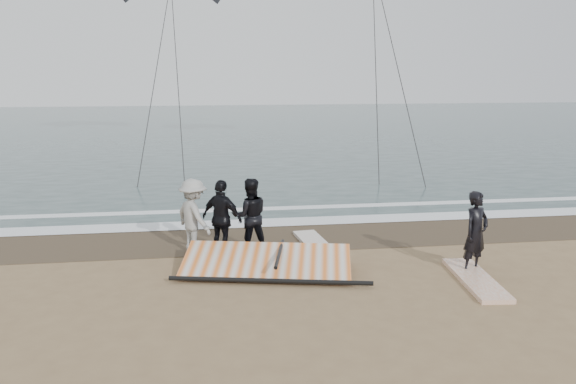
# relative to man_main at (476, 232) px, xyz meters

# --- Properties ---
(ground) EXTENTS (120.00, 120.00, 0.00)m
(ground) POSITION_rel_man_main_xyz_m (-3.11, -1.17, -0.94)
(ground) COLOR #8C704C
(ground) RESTS_ON ground
(sea) EXTENTS (120.00, 54.00, 0.02)m
(sea) POSITION_rel_man_main_xyz_m (-3.11, 31.83, -0.93)
(sea) COLOR #233838
(sea) RESTS_ON ground
(wet_sand) EXTENTS (120.00, 2.80, 0.01)m
(wet_sand) POSITION_rel_man_main_xyz_m (-3.11, 3.33, -0.94)
(wet_sand) COLOR #4C3D2B
(wet_sand) RESTS_ON ground
(foam_near) EXTENTS (120.00, 0.90, 0.01)m
(foam_near) POSITION_rel_man_main_xyz_m (-3.11, 4.73, -0.92)
(foam_near) COLOR white
(foam_near) RESTS_ON sea
(foam_far) EXTENTS (120.00, 0.45, 0.01)m
(foam_far) POSITION_rel_man_main_xyz_m (-3.11, 6.43, -0.92)
(foam_far) COLOR white
(foam_far) RESTS_ON sea
(man_main) EXTENTS (0.82, 0.71, 1.89)m
(man_main) POSITION_rel_man_main_xyz_m (0.00, 0.00, 0.00)
(man_main) COLOR black
(man_main) RESTS_ON ground
(board_white) EXTENTS (0.91, 2.54, 0.10)m
(board_white) POSITION_rel_man_main_xyz_m (-0.21, -0.56, -0.89)
(board_white) COLOR white
(board_white) RESTS_ON ground
(board_cream) EXTENTS (0.88, 2.36, 0.10)m
(board_cream) POSITION_rel_man_main_xyz_m (-3.23, 2.38, -0.90)
(board_cream) COLOR beige
(board_cream) RESTS_ON ground
(trio_cluster) EXTENTS (2.53, 1.53, 1.92)m
(trio_cluster) POSITION_rel_man_main_xyz_m (-5.73, 2.12, 0.01)
(trio_cluster) COLOR black
(trio_cluster) RESTS_ON ground
(sail_rig) EXTENTS (4.34, 2.45, 0.50)m
(sail_rig) POSITION_rel_man_main_xyz_m (-4.77, 0.73, -0.75)
(sail_rig) COLOR black
(sail_rig) RESTS_ON ground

